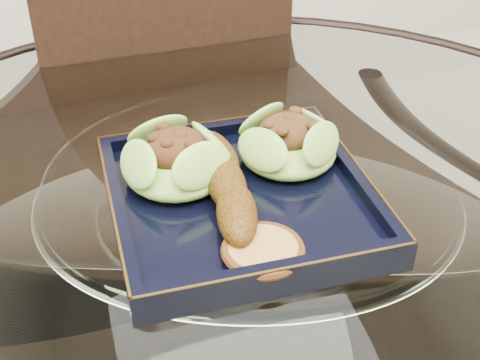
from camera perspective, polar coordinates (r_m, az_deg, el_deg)
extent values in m
cylinder|color=white|center=(0.71, 0.66, -3.74)|extent=(1.10, 1.10, 0.01)
torus|color=black|center=(0.71, 0.66, -3.74)|extent=(1.13, 1.13, 0.02)
cylinder|color=black|center=(1.24, 9.04, -7.12)|extent=(0.04, 0.04, 0.75)
cylinder|color=black|center=(1.16, -17.55, -12.41)|extent=(0.04, 0.04, 0.75)
cube|color=black|center=(1.09, -2.72, -6.55)|extent=(0.44, 0.44, 0.04)
cube|color=black|center=(1.10, -6.02, 10.83)|extent=(0.41, 0.04, 0.47)
cylinder|color=black|center=(1.37, -12.12, -10.93)|extent=(0.03, 0.03, 0.46)
cylinder|color=black|center=(1.43, 2.59, -7.76)|extent=(0.03, 0.03, 0.46)
cube|color=black|center=(0.71, 0.00, -1.97)|extent=(0.28, 0.28, 0.02)
ellipsoid|color=#6EA32F|center=(0.72, -5.44, 1.47)|extent=(0.13, 0.13, 0.04)
ellipsoid|color=#5FA32F|center=(0.75, 4.11, 2.95)|extent=(0.12, 0.12, 0.04)
ellipsoid|color=#6A3E0B|center=(0.69, -1.19, -0.26)|extent=(0.06, 0.19, 0.04)
cylinder|color=#BB873E|center=(0.63, 1.98, -6.14)|extent=(0.09, 0.09, 0.01)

